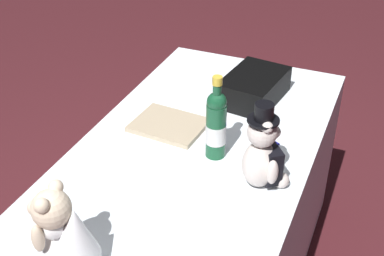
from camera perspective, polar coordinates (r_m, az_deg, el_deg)
name	(u,v)px	position (r m, az deg, el deg)	size (l,w,h in m)	color
reception_table	(192,230)	(2.03, 0.00, -11.01)	(1.55, 0.79, 0.72)	white
teddy_bear_groom	(263,155)	(1.61, 7.73, -2.87)	(0.15, 0.15, 0.29)	beige
teddy_bear_bride	(61,234)	(1.37, -13.99, -11.11)	(0.17, 0.21, 0.25)	white
champagne_bottle	(216,124)	(1.72, 2.63, 0.47)	(0.07, 0.07, 0.30)	#164B2C
signing_pen	(262,135)	(1.89, 7.63, -0.75)	(0.08, 0.14, 0.01)	navy
gift_case_black	(254,87)	(2.09, 6.73, 4.41)	(0.32, 0.24, 0.10)	black
guestbook	(169,125)	(1.92, -2.50, 0.33)	(0.20, 0.26, 0.02)	tan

